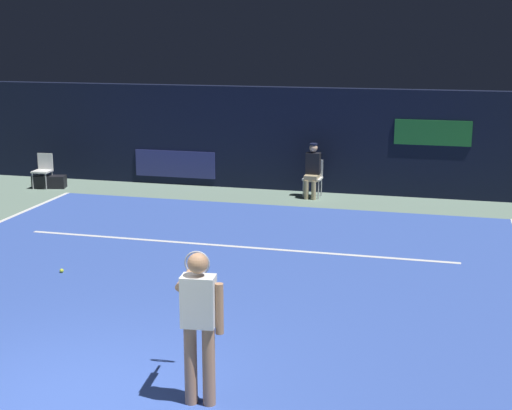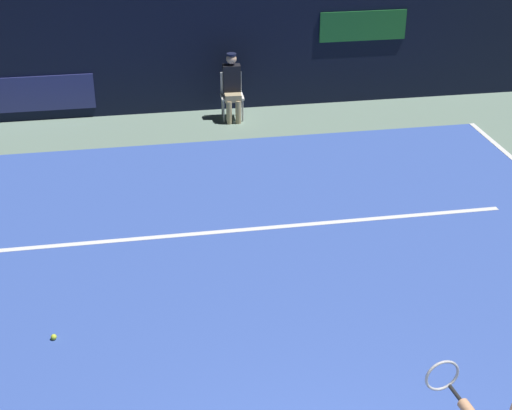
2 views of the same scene
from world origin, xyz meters
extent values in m
plane|color=slate|center=(0.00, 4.31, 0.00)|extent=(33.75, 33.75, 0.00)
cube|color=#3856B2|center=(0.00, 4.31, 0.01)|extent=(10.68, 10.62, 0.01)
cube|color=white|center=(0.00, 6.17, 0.01)|extent=(8.33, 0.10, 0.01)
cube|color=black|center=(0.00, 11.46, 1.30)|extent=(17.45, 0.30, 2.60)
cube|color=navy|center=(-3.05, 11.30, 0.55)|extent=(2.20, 0.04, 0.70)
cube|color=#1E6B2D|center=(3.49, 11.30, 1.60)|extent=(1.80, 0.04, 0.60)
cylinder|color=black|center=(1.08, 0.85, 1.35)|extent=(0.06, 0.30, 0.03)
torus|color=#B2B2B7|center=(1.05, 1.13, 1.35)|extent=(0.30, 0.05, 0.30)
cube|color=white|center=(0.71, 10.73, 0.46)|extent=(0.46, 0.42, 0.04)
cube|color=white|center=(0.72, 10.93, 0.69)|extent=(0.42, 0.05, 0.42)
cylinder|color=#B2B2B7|center=(0.52, 10.56, 0.23)|extent=(0.03, 0.03, 0.46)
cylinder|color=#B2B2B7|center=(0.89, 10.55, 0.23)|extent=(0.03, 0.03, 0.46)
cylinder|color=#B2B2B7|center=(0.54, 10.90, 0.23)|extent=(0.03, 0.03, 0.46)
cylinder|color=#B2B2B7|center=(0.91, 10.89, 0.23)|extent=(0.03, 0.03, 0.46)
cube|color=tan|center=(0.71, 10.65, 0.50)|extent=(0.34, 0.41, 0.14)
cylinder|color=tan|center=(0.61, 10.47, 0.23)|extent=(0.11, 0.11, 0.46)
cylinder|color=tan|center=(0.79, 10.46, 0.23)|extent=(0.11, 0.11, 0.46)
cube|color=black|center=(0.72, 10.77, 0.83)|extent=(0.35, 0.23, 0.52)
sphere|color=#DBAD89|center=(0.72, 10.77, 1.21)|extent=(0.20, 0.20, 0.20)
cylinder|color=#141933|center=(0.72, 10.77, 1.30)|extent=(0.19, 0.19, 0.04)
sphere|color=#CCE033|center=(-2.35, 3.99, 0.05)|extent=(0.07, 0.07, 0.07)
camera|label=1|loc=(3.72, -6.54, 3.99)|focal=51.46mm
camera|label=2|loc=(-1.27, -3.35, 5.40)|focal=53.13mm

